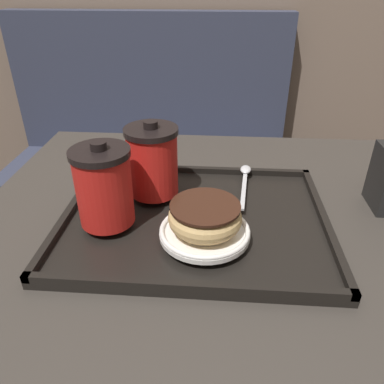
{
  "coord_description": "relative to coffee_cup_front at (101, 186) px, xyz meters",
  "views": [
    {
      "loc": [
        0.0,
        -0.51,
        1.12
      ],
      "look_at": [
        -0.04,
        0.03,
        0.8
      ],
      "focal_mm": 35.0,
      "sensor_mm": 36.0,
      "label": 1
    }
  ],
  "objects": [
    {
      "name": "booth_bench",
      "position": [
        -0.11,
        0.87,
        -0.51
      ],
      "size": [
        1.11,
        0.44,
        1.0
      ],
      "color": "#33384C",
      "rests_on": "ground_plane"
    },
    {
      "name": "cafe_table",
      "position": [
        0.18,
        0.01,
        -0.27
      ],
      "size": [
        0.89,
        0.89,
        0.74
      ],
      "color": "#38332D",
      "rests_on": "ground_plane"
    },
    {
      "name": "serving_tray",
      "position": [
        0.14,
        0.04,
        -0.08
      ],
      "size": [
        0.46,
        0.36,
        0.02
      ],
      "color": "black",
      "rests_on": "cafe_table"
    },
    {
      "name": "coffee_cup_front",
      "position": [
        0.0,
        0.0,
        0.0
      ],
      "size": [
        0.09,
        0.09,
        0.14
      ],
      "color": "red",
      "rests_on": "serving_tray"
    },
    {
      "name": "coffee_cup_rear",
      "position": [
        0.06,
        0.1,
        -0.0
      ],
      "size": [
        0.1,
        0.1,
        0.14
      ],
      "color": "red",
      "rests_on": "serving_tray"
    },
    {
      "name": "plate_with_chocolate_donut",
      "position": [
        0.16,
        -0.03,
        -0.06
      ],
      "size": [
        0.14,
        0.14,
        0.01
      ],
      "color": "white",
      "rests_on": "serving_tray"
    },
    {
      "name": "donut_chocolate_glazed",
      "position": [
        0.16,
        -0.03,
        -0.03
      ],
      "size": [
        0.11,
        0.11,
        0.04
      ],
      "color": "#DBB270",
      "rests_on": "plate_with_chocolate_donut"
    },
    {
      "name": "spoon",
      "position": [
        0.24,
        0.17,
        -0.06
      ],
      "size": [
        0.03,
        0.17,
        0.01
      ],
      "rotation": [
        0.0,
        0.0,
        1.48
      ],
      "color": "silver",
      "rests_on": "serving_tray"
    }
  ]
}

